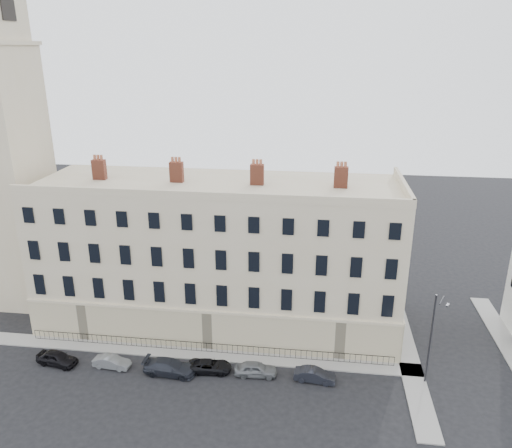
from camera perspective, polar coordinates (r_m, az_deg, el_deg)
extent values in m
plane|color=black|center=(44.40, 0.72, -18.90)|extent=(160.00, 160.00, 0.00)
cube|color=#C6B593|center=(51.66, -4.29, -3.39)|extent=(36.00, 12.00, 15.00)
cube|color=#BFB18F|center=(48.91, -5.58, -12.11)|extent=(36.10, 0.18, 4.00)
cube|color=#BFB18F|center=(53.73, 15.40, -9.68)|extent=(0.18, 12.10, 4.00)
cube|color=#C6B593|center=(43.63, -6.09, 3.20)|extent=(36.00, 0.35, 0.80)
cube|color=#C6B593|center=(48.73, 16.54, 4.24)|extent=(0.35, 12.00, 0.80)
cube|color=brown|center=(52.75, -17.48, 5.95)|extent=(1.30, 0.70, 2.00)
cube|color=brown|center=(49.95, -9.06, 5.89)|extent=(1.30, 0.70, 2.00)
cube|color=brown|center=(48.32, 0.12, 5.67)|extent=(1.30, 0.70, 2.00)
cube|color=brown|center=(47.99, 9.68, 5.29)|extent=(1.30, 0.70, 2.00)
cube|color=#C6B593|center=(60.79, -26.88, 4.51)|extent=(8.00, 8.00, 28.00)
cube|color=gray|center=(50.18, -10.34, -14.10)|extent=(48.00, 2.00, 0.12)
cube|color=gray|center=(51.47, 16.81, -13.74)|extent=(2.00, 24.00, 0.12)
cube|color=gray|center=(55.71, 26.92, -12.44)|extent=(2.00, 20.00, 0.12)
cube|color=black|center=(49.01, -5.68, -13.40)|extent=(35.00, 0.04, 0.04)
cube|color=black|center=(49.51, -5.65, -14.28)|extent=(35.00, 0.04, 0.04)
imported|color=black|center=(50.83, -21.78, -14.05)|extent=(4.07, 2.18, 1.31)
imported|color=slate|center=(48.91, -16.17, -14.90)|extent=(3.49, 1.44, 1.12)
imported|color=#23252E|center=(46.90, -9.84, -15.81)|extent=(4.81, 2.18, 1.37)
imported|color=black|center=(46.80, -5.31, -15.87)|extent=(4.05, 2.11, 1.09)
imported|color=slate|center=(46.09, -0.03, -16.25)|extent=(3.85, 1.71, 1.29)
imported|color=black|center=(45.76, 6.73, -16.79)|extent=(3.70, 1.58, 1.19)
cylinder|color=#2D2D32|center=(45.68, 19.29, -12.40)|extent=(0.17, 0.17, 8.54)
cylinder|color=#2D2D32|center=(43.17, 20.47, -8.16)|extent=(0.74, 1.51, 0.11)
cube|color=#2D2D32|center=(42.67, 21.05, -8.65)|extent=(0.39, 0.57, 0.13)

